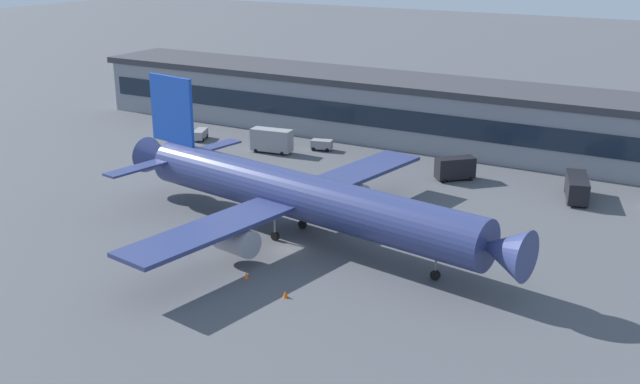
# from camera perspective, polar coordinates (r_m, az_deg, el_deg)

# --- Properties ---
(ground_plane) EXTENTS (600.00, 600.00, 0.00)m
(ground_plane) POSITION_cam_1_polar(r_m,az_deg,el_deg) (92.20, -2.48, -4.29)
(ground_plane) COLOR #4C4F54
(terminal_building) EXTENTS (149.95, 16.07, 11.36)m
(terminal_building) POSITION_cam_1_polar(r_m,az_deg,el_deg) (137.84, 9.83, 5.73)
(terminal_building) COLOR gray
(terminal_building) RESTS_ON ground_plane
(airliner) EXTENTS (59.49, 50.93, 17.80)m
(airliner) POSITION_cam_1_polar(r_m,az_deg,el_deg) (93.79, -1.65, -0.27)
(airliner) COLOR navy
(airliner) RESTS_ON ground_plane
(stair_truck) EXTENTS (5.95, 5.93, 3.55)m
(stair_truck) POSITION_cam_1_polar(r_m,az_deg,el_deg) (119.26, 10.16, 1.83)
(stair_truck) COLOR black
(stair_truck) RESTS_ON ground_plane
(follow_me_car) EXTENTS (3.46, 4.79, 1.85)m
(follow_me_car) POSITION_cam_1_polar(r_m,az_deg,el_deg) (142.99, -8.97, 4.34)
(follow_me_car) COLOR gray
(follow_me_car) RESTS_ON ground_plane
(fuel_truck) EXTENTS (5.02, 8.85, 3.35)m
(fuel_truck) POSITION_cam_1_polar(r_m,az_deg,el_deg) (114.83, 18.71, 0.40)
(fuel_truck) COLOR black
(fuel_truck) RESTS_ON ground_plane
(catering_truck) EXTENTS (7.49, 3.56, 4.15)m
(catering_truck) POSITION_cam_1_polar(r_m,az_deg,el_deg) (132.56, -3.59, 3.93)
(catering_truck) COLOR gray
(catering_truck) RESTS_ON ground_plane
(baggage_tug) EXTENTS (3.99, 2.85, 1.85)m
(baggage_tug) POSITION_cam_1_polar(r_m,az_deg,el_deg) (134.06, 0.16, 3.60)
(baggage_tug) COLOR gray
(baggage_tug) RESTS_ON ground_plane
(traffic_cone_0) EXTENTS (0.46, 0.46, 0.57)m
(traffic_cone_0) POSITION_cam_1_polar(r_m,az_deg,el_deg) (96.93, -10.67, -3.26)
(traffic_cone_0) COLOR #F2590C
(traffic_cone_0) RESTS_ON ground_plane
(traffic_cone_1) EXTENTS (0.47, 0.47, 0.59)m
(traffic_cone_1) POSITION_cam_1_polar(r_m,az_deg,el_deg) (93.26, -7.27, -3.96)
(traffic_cone_1) COLOR #F2590C
(traffic_cone_1) RESTS_ON ground_plane
(traffic_cone_2) EXTENTS (0.53, 0.53, 0.66)m
(traffic_cone_2) POSITION_cam_1_polar(r_m,az_deg,el_deg) (84.84, -5.55, -6.25)
(traffic_cone_2) COLOR #F2590C
(traffic_cone_2) RESTS_ON ground_plane
(traffic_cone_3) EXTENTS (0.59, 0.59, 0.74)m
(traffic_cone_3) POSITION_cam_1_polar(r_m,az_deg,el_deg) (80.27, -2.62, -7.66)
(traffic_cone_3) COLOR #F2590C
(traffic_cone_3) RESTS_ON ground_plane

